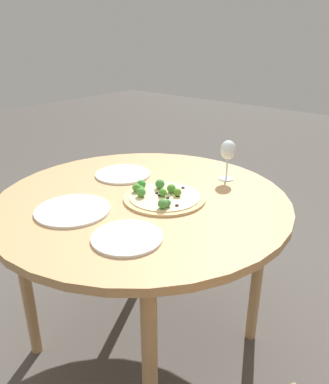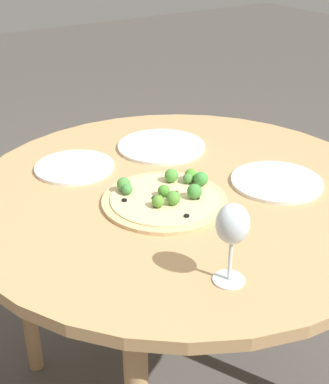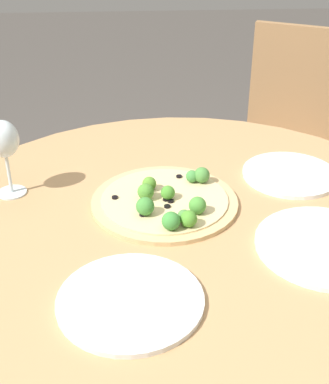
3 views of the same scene
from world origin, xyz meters
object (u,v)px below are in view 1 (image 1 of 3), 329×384
at_px(pizza, 162,196).
at_px(plate_near, 123,174).
at_px(plate_side, 127,237).
at_px(wine_glass, 228,151).
at_px(plate_far, 73,210).

relative_size(pizza, plate_near, 1.29).
bearing_deg(plate_side, plate_near, 47.33).
xyz_separation_m(pizza, wine_glass, (0.35, -0.08, 0.12)).
height_order(pizza, plate_side, pizza).
height_order(wine_glass, plate_side, wine_glass).
relative_size(pizza, wine_glass, 1.82).
bearing_deg(wine_glass, plate_side, -176.72).
distance_m(wine_glass, plate_far, 0.71).
bearing_deg(plate_side, plate_far, 87.93).
height_order(pizza, plate_near, pizza).
bearing_deg(plate_side, wine_glass, 3.28).
bearing_deg(wine_glass, plate_near, 124.43).
bearing_deg(plate_far, pizza, -30.91).
xyz_separation_m(pizza, plate_far, (-0.30, 0.18, -0.01)).
bearing_deg(pizza, plate_far, 149.09).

